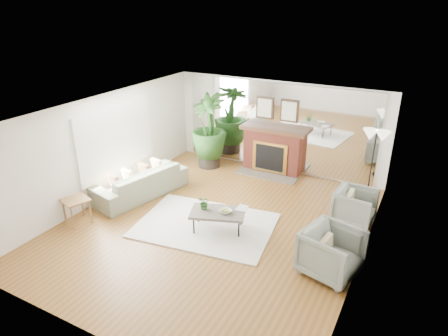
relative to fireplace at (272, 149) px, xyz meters
The scene contains 18 objects.
ground 3.33m from the fireplace, 90.00° to the right, with size 7.00×7.00×0.00m, color brown.
wall_left 4.46m from the fireplace, 132.54° to the right, with size 0.02×7.00×2.50m, color white.
wall_right 4.46m from the fireplace, 47.46° to the right, with size 0.02×7.00×2.50m, color white.
wall_back 0.63m from the fireplace, 90.00° to the left, with size 6.00×0.02×2.50m, color white.
mirror_panel 0.63m from the fireplace, 90.00° to the left, with size 5.40×0.04×2.40m, color silver.
window_panel 4.17m from the fireplace, 135.99° to the right, with size 0.04×2.40×1.50m, color #B2E09E.
fireplace is the anchor object (origin of this frame).
area_rug 3.46m from the fireplace, 92.66° to the right, with size 2.84×2.03×0.03m, color white.
coffee_table 3.43m from the fireplace, 87.26° to the right, with size 1.27×1.00×0.45m.
sofa 3.71m from the fireplace, 128.56° to the right, with size 2.39×0.93×0.70m, color gray.
armchair_back 3.13m from the fireplace, 33.59° to the right, with size 0.81×0.83×0.76m, color gray.
armchair_front 4.55m from the fireplace, 55.13° to the right, with size 0.92×0.95×0.86m, color gray.
side_table 5.30m from the fireplace, 120.03° to the right, with size 0.64×0.64×0.57m.
potted_ficus 1.88m from the fireplace, 164.47° to the right, with size 1.27×1.27×2.13m.
floor_lamp 2.94m from the fireplace, 15.40° to the right, with size 0.60×0.33×1.83m.
tabletop_plant 3.46m from the fireplace, 92.21° to the right, with size 0.26×0.22×0.29m, color #2D5D22.
fruit_bowl 3.41m from the fireplace, 84.50° to the right, with size 0.25×0.25×0.06m, color brown.
book 3.12m from the fireplace, 81.74° to the right, with size 0.21×0.29×0.02m, color brown.
Camera 1 is at (3.68, -6.47, 4.51)m, focal length 32.00 mm.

